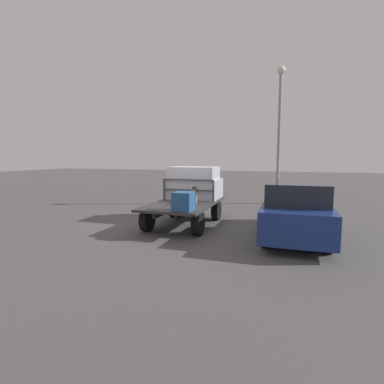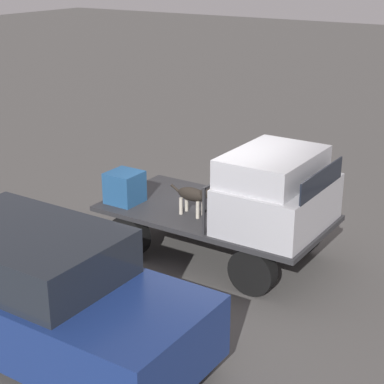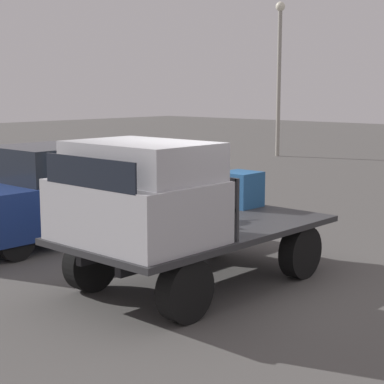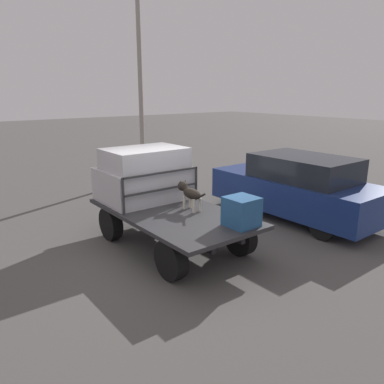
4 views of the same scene
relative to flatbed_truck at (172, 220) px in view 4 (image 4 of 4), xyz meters
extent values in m
plane|color=#514F4C|center=(0.00, 0.00, -0.59)|extent=(80.00, 80.00, 0.00)
cylinder|color=black|center=(1.18, 0.85, -0.22)|extent=(0.74, 0.24, 0.74)
cylinder|color=black|center=(1.18, -0.85, -0.22)|extent=(0.74, 0.24, 0.74)
cylinder|color=black|center=(-1.18, 0.85, -0.22)|extent=(0.74, 0.24, 0.74)
cylinder|color=black|center=(-1.18, -0.85, -0.22)|extent=(0.74, 0.24, 0.74)
cube|color=black|center=(0.00, 0.35, 0.05)|extent=(3.51, 0.10, 0.18)
cube|color=black|center=(0.00, -0.35, 0.05)|extent=(3.51, 0.10, 0.18)
cube|color=#2D2D30|center=(0.00, 0.00, 0.18)|extent=(3.82, 2.02, 0.08)
cube|color=#B7B7BC|center=(1.14, 0.00, 0.59)|extent=(1.43, 1.90, 0.74)
cube|color=#B7B7BC|center=(1.04, 0.00, 1.19)|extent=(1.22, 1.75, 0.46)
cube|color=black|center=(1.85, 0.00, 1.12)|extent=(0.02, 1.56, 0.34)
cube|color=#2D2D30|center=(0.36, 0.93, 0.60)|extent=(0.04, 0.04, 0.77)
cube|color=#2D2D30|center=(0.36, -0.93, 0.60)|extent=(0.04, 0.04, 0.77)
cube|color=#2D2D30|center=(0.36, 0.00, 0.97)|extent=(0.04, 1.86, 0.04)
cube|color=#2D2D30|center=(0.36, 0.00, 0.60)|extent=(0.04, 1.86, 0.04)
cylinder|color=beige|center=(-0.07, -0.27, 0.36)|extent=(0.06, 0.06, 0.29)
cylinder|color=beige|center=(-0.07, -0.43, 0.36)|extent=(0.06, 0.06, 0.29)
cylinder|color=beige|center=(-0.40, -0.27, 0.36)|extent=(0.06, 0.06, 0.29)
cylinder|color=beige|center=(-0.40, -0.43, 0.36)|extent=(0.06, 0.06, 0.29)
ellipsoid|color=black|center=(-0.24, -0.35, 0.58)|extent=(0.53, 0.22, 0.22)
sphere|color=beige|center=(-0.09, -0.35, 0.54)|extent=(0.10, 0.10, 0.10)
cylinder|color=black|center=(-0.01, -0.35, 0.64)|extent=(0.16, 0.12, 0.15)
sphere|color=black|center=(0.09, -0.35, 0.68)|extent=(0.21, 0.21, 0.21)
cone|color=beige|center=(0.18, -0.35, 0.66)|extent=(0.12, 0.12, 0.12)
cone|color=black|center=(0.08, -0.29, 0.77)|extent=(0.06, 0.08, 0.10)
cone|color=black|center=(0.08, -0.41, 0.77)|extent=(0.06, 0.08, 0.10)
cylinder|color=black|center=(-0.55, -0.35, 0.60)|extent=(0.23, 0.04, 0.16)
cube|color=#235184|center=(-1.53, -0.51, 0.49)|extent=(0.55, 0.55, 0.55)
cylinder|color=black|center=(1.03, -2.88, -0.29)|extent=(0.60, 0.20, 0.60)
cylinder|color=black|center=(1.03, -4.42, -0.29)|extent=(0.60, 0.20, 0.60)
cylinder|color=black|center=(-1.75, -2.88, -0.29)|extent=(0.60, 0.20, 0.60)
cylinder|color=black|center=(-1.75, -4.42, -0.29)|extent=(0.60, 0.20, 0.60)
cube|color=navy|center=(-0.36, -3.65, 0.08)|extent=(4.48, 1.81, 0.82)
cube|color=#1E232B|center=(-0.59, -3.65, 0.78)|extent=(2.47, 1.63, 0.59)
cylinder|color=gray|center=(6.02, -2.86, 2.63)|extent=(0.16, 0.16, 6.43)
camera|label=1|loc=(-9.67, -3.44, 1.79)|focal=28.00mm
camera|label=2|loc=(5.16, -8.61, 4.27)|focal=60.00mm
camera|label=3|loc=(6.29, 5.63, 2.03)|focal=60.00mm
camera|label=4|loc=(-6.17, 4.25, 2.64)|focal=35.00mm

